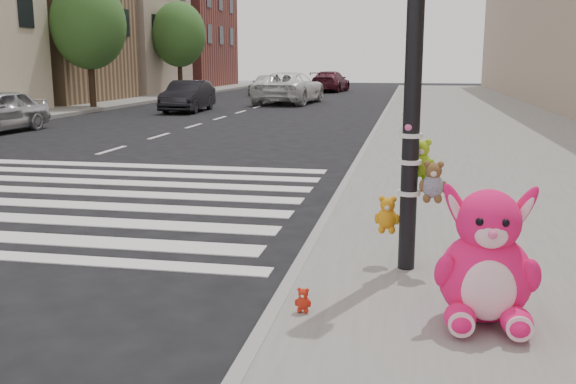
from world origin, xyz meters
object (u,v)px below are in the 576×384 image
(red_teddy, at_px, (303,300))
(car_dark_far, at_px, (188,96))
(signal_pole, at_px, (414,99))
(car_white_near, at_px, (290,88))
(pink_bunny, at_px, (486,266))

(red_teddy, bearing_deg, car_dark_far, 113.39)
(signal_pole, relative_size, car_white_near, 0.71)
(red_teddy, distance_m, car_dark_far, 22.95)
(signal_pole, height_order, car_dark_far, signal_pole)
(car_dark_far, distance_m, car_white_near, 6.85)
(signal_pole, distance_m, car_dark_far, 22.09)
(pink_bunny, bearing_deg, car_white_near, 103.14)
(car_white_near, bearing_deg, signal_pole, 108.04)
(pink_bunny, xyz_separation_m, red_teddy, (-1.40, -0.07, -0.35))
(pink_bunny, distance_m, red_teddy, 1.44)
(signal_pole, relative_size, car_dark_far, 1.01)
(pink_bunny, bearing_deg, signal_pole, 114.31)
(signal_pole, bearing_deg, car_white_near, 103.23)
(signal_pole, bearing_deg, red_teddy, -121.76)
(pink_bunny, height_order, car_white_near, car_white_near)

